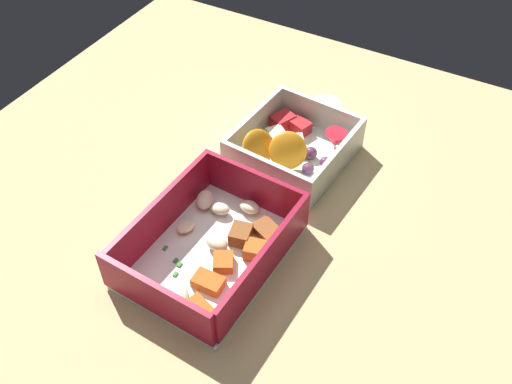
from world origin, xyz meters
TOP-DOWN VIEW (x-y plane):
  - table_surface at (0.00, 0.00)cm, footprint 80.00×80.00cm
  - pasta_container at (8.22, 1.01)cm, footprint 19.54×14.99cm
  - fruit_bowl at (-10.71, 1.22)cm, footprint 15.28×14.25cm
  - paper_cup_liner at (-21.30, 1.19)cm, footprint 4.37×4.37cm

SIDE VIEW (x-z plane):
  - table_surface at x=0.00cm, z-range 0.00..2.00cm
  - paper_cup_liner at x=-21.30cm, z-range 2.00..3.79cm
  - pasta_container at x=8.22cm, z-range 0.90..6.71cm
  - fruit_bowl at x=-10.71cm, z-range 1.05..6.63cm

